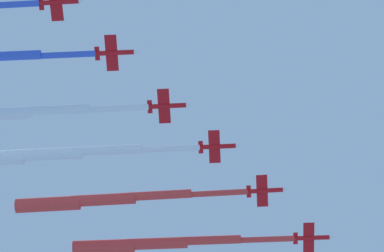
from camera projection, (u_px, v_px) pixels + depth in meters
jet_lead at (156, 244)px, 215.27m from camera, size 57.88×33.45×3.84m
jet_port_inner at (102, 200)px, 212.78m from camera, size 60.31×33.35×3.86m
jet_starboard_inner at (47, 155)px, 207.60m from camera, size 60.97×34.66×3.80m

